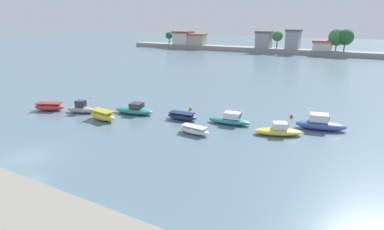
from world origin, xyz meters
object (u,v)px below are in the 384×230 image
at_px(moored_boat_4, 182,116).
at_px(mooring_buoy_0, 91,97).
at_px(mooring_buoy_2, 292,116).
at_px(moored_boat_8, 320,124).
at_px(moored_boat_6, 230,120).
at_px(moored_boat_7, 278,131).
at_px(moored_boat_5, 194,130).
at_px(mooring_buoy_1, 191,108).
at_px(moored_boat_3, 135,110).
at_px(moored_boat_0, 49,107).
at_px(moored_boat_1, 81,109).
at_px(moored_boat_2, 102,115).

height_order(moored_boat_4, mooring_buoy_0, moored_boat_4).
height_order(moored_boat_4, mooring_buoy_2, moored_boat_4).
relative_size(moored_boat_8, mooring_buoy_0, 22.17).
relative_size(moored_boat_6, moored_boat_7, 0.99).
bearing_deg(moored_boat_5, moored_boat_7, 32.35).
bearing_deg(moored_boat_8, mooring_buoy_1, 169.08).
bearing_deg(moored_boat_5, moored_boat_4, 140.59).
height_order(mooring_buoy_0, mooring_buoy_2, mooring_buoy_2).
relative_size(moored_boat_5, mooring_buoy_2, 9.04).
bearing_deg(moored_boat_7, mooring_buoy_1, 140.38).
xyz_separation_m(moored_boat_6, moored_boat_7, (5.77, -0.79, -0.05)).
distance_m(moored_boat_5, mooring_buoy_0, 22.09).
relative_size(moored_boat_4, moored_boat_7, 0.75).
xyz_separation_m(moored_boat_5, moored_boat_7, (7.77, 4.06, 0.05)).
xyz_separation_m(moored_boat_3, moored_boat_5, (10.15, -2.65, -0.11)).
relative_size(moored_boat_7, mooring_buoy_2, 12.84).
bearing_deg(moored_boat_4, moored_boat_3, -177.27).
xyz_separation_m(moored_boat_6, moored_boat_8, (9.31, 3.20, 0.12)).
distance_m(moored_boat_0, moored_boat_8, 33.67).
bearing_deg(moored_boat_4, mooring_buoy_2, 27.64).
distance_m(moored_boat_1, mooring_buoy_2, 26.53).
relative_size(moored_boat_0, moored_boat_4, 1.09).
bearing_deg(moored_boat_2, mooring_buoy_2, 39.77).
xyz_separation_m(moored_boat_5, mooring_buoy_1, (-4.84, 7.69, -0.19)).
bearing_deg(mooring_buoy_0, moored_boat_4, -7.56).
bearing_deg(moored_boat_0, moored_boat_2, -22.06).
distance_m(moored_boat_2, moored_boat_7, 20.28).
distance_m(moored_boat_7, mooring_buoy_0, 29.11).
xyz_separation_m(moored_boat_2, moored_boat_4, (8.15, 4.83, -0.16)).
xyz_separation_m(moored_boat_2, mooring_buoy_0, (-9.49, 7.17, -0.46)).
distance_m(moored_boat_1, mooring_buoy_0, 7.89).
bearing_deg(moored_boat_8, moored_boat_2, -170.21).
bearing_deg(moored_boat_6, moored_boat_7, -14.86).
height_order(mooring_buoy_0, mooring_buoy_1, mooring_buoy_1).
xyz_separation_m(moored_boat_1, moored_boat_3, (6.30, 2.98, -0.02)).
bearing_deg(moored_boat_1, mooring_buoy_2, 8.16).
distance_m(moored_boat_4, mooring_buoy_2, 13.41).
distance_m(moored_boat_3, mooring_buoy_0, 11.60).
bearing_deg(moored_boat_8, moored_boat_1, -175.37).
distance_m(moored_boat_2, moored_boat_6, 15.09).
bearing_deg(mooring_buoy_0, mooring_buoy_1, 6.24).
height_order(moored_boat_6, moored_boat_7, moored_boat_6).
height_order(moored_boat_8, mooring_buoy_1, moored_boat_8).
relative_size(moored_boat_8, mooring_buoy_2, 13.79).
height_order(moored_boat_2, moored_boat_8, moored_boat_8).
distance_m(moored_boat_1, moored_boat_2, 4.75).
bearing_deg(moored_boat_8, moored_boat_4, -175.46).
distance_m(moored_boat_6, moored_boat_8, 9.84).
bearing_deg(moored_boat_5, mooring_buoy_0, 169.31).
bearing_deg(moored_boat_1, moored_boat_0, 179.87).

